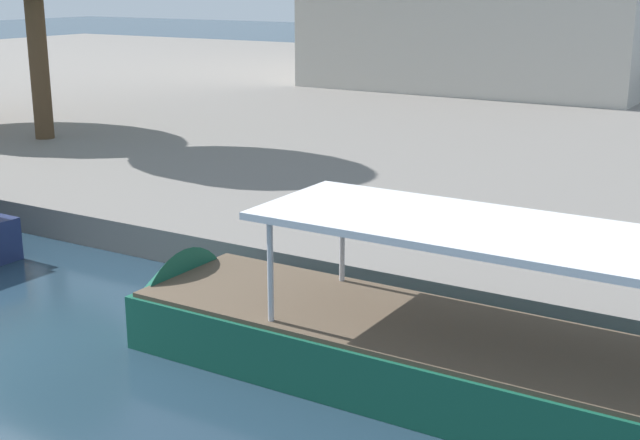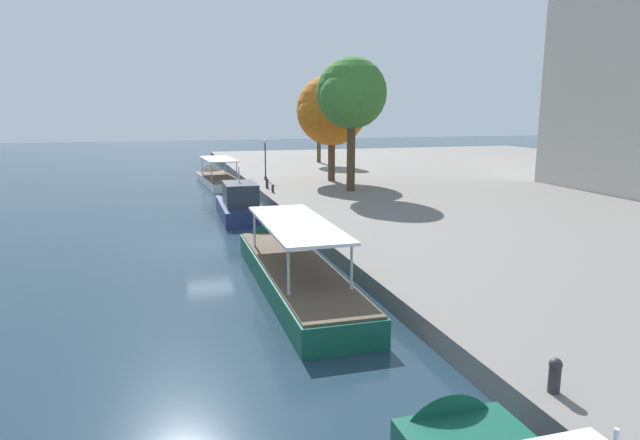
% 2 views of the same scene
% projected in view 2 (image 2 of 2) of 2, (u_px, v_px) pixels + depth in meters
% --- Properties ---
extents(ground_plane, '(220.00, 220.00, 0.00)m').
position_uv_depth(ground_plane, '(209.00, 245.00, 30.83)').
color(ground_plane, '#1E3342').
extents(tour_boat_0, '(12.67, 3.66, 3.79)m').
position_uv_depth(tour_boat_0, '(217.00, 180.00, 56.39)').
color(tour_boat_0, silver).
rests_on(tour_boat_0, ground_plane).
extents(motor_yacht_1, '(8.92, 2.86, 4.55)m').
position_uv_depth(motor_yacht_1, '(239.00, 207.00, 39.08)').
color(motor_yacht_1, navy).
rests_on(motor_yacht_1, ground_plane).
extents(tour_boat_2, '(14.49, 2.95, 3.95)m').
position_uv_depth(tour_boat_2, '(292.00, 275.00, 24.04)').
color(tour_boat_2, '#14513D').
rests_on(tour_boat_2, ground_plane).
extents(mooring_bollard_0, '(0.32, 0.32, 0.87)m').
position_uv_depth(mooring_bollard_0, '(555.00, 374.00, 13.10)').
color(mooring_bollard_0, '#2D2D33').
rests_on(mooring_bollard_0, dock_promenade).
extents(mooring_bollard_1, '(0.24, 0.24, 0.65)m').
position_uv_depth(mooring_bollard_1, '(273.00, 188.00, 44.95)').
color(mooring_bollard_1, '#2D2D33').
rests_on(mooring_bollard_1, dock_promenade).
extents(mooring_bollard_2, '(0.28, 0.28, 0.84)m').
position_uv_depth(mooring_bollard_2, '(267.00, 183.00, 47.44)').
color(mooring_bollard_2, '#2D2D33').
rests_on(mooring_bollard_2, dock_promenade).
extents(lamp_post, '(0.37, 0.37, 3.89)m').
position_uv_depth(lamp_post, '(265.00, 156.00, 52.74)').
color(lamp_post, black).
rests_on(lamp_post, dock_promenade).
extents(tree_0, '(4.94, 4.92, 10.20)m').
position_uv_depth(tree_0, '(320.00, 99.00, 69.11)').
color(tree_0, '#4C3823').
rests_on(tree_0, dock_promenade).
extents(tree_1, '(6.53, 6.69, 9.83)m').
position_uv_depth(tree_1, '(329.00, 112.00, 51.08)').
color(tree_1, '#4C3823').
rests_on(tree_1, dock_promenade).
extents(tree_2, '(5.75, 5.77, 10.78)m').
position_uv_depth(tree_2, '(350.00, 96.00, 44.09)').
color(tree_2, '#4C3823').
rests_on(tree_2, dock_promenade).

